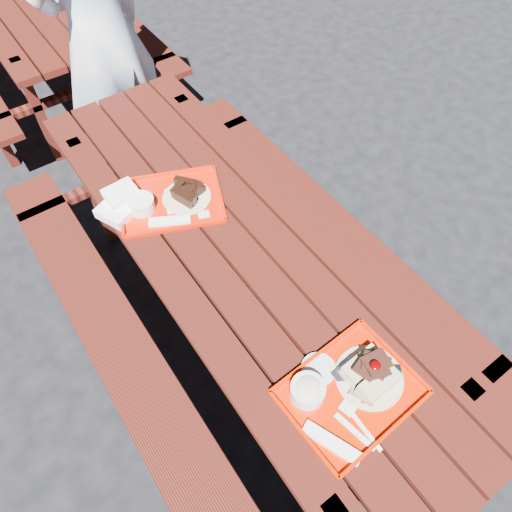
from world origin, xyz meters
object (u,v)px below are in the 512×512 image
Objects in this scene: picnic_table_far at (24,11)px; near_tray at (347,386)px; person at (99,33)px; far_tray at (170,201)px; picnic_table_near at (236,268)px.

near_tray is (-0.04, -3.52, 0.22)m from picnic_table_far.
person reaches higher than near_tray.
far_tray is at bearing 93.88° from near_tray.
picnic_table_near is at bearing 64.26° from person.
picnic_table_near is 1.28× the size of person.
picnic_table_far is 2.48m from far_tray.
far_tray is (-0.07, 1.05, -0.01)m from near_tray.
picnic_table_near is 5.45× the size of near_tray.
picnic_table_near and picnic_table_far have the same top height.
picnic_table_far is 1.28× the size of person.
picnic_table_near is 0.75m from near_tray.
near_tray is 2.20m from person.
person reaches higher than far_tray.
picnic_table_near is 2.80m from picnic_table_far.
near_tray reaches higher than picnic_table_near.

